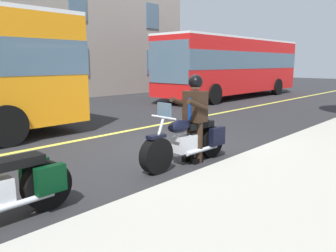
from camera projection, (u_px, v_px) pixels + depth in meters
ground_plane at (160, 147)px, 7.95m from camera, size 80.00×80.00×0.00m
lane_center_stripe at (108, 135)px, 9.27m from camera, size 60.00×0.16×0.01m
motorcycle_main at (188, 141)px, 6.55m from camera, size 2.22×0.64×1.26m
rider_main at (195, 111)px, 6.58m from camera, size 0.63×0.56×1.74m
bus_near at (233, 64)px, 19.03m from camera, size 11.05×2.70×3.30m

